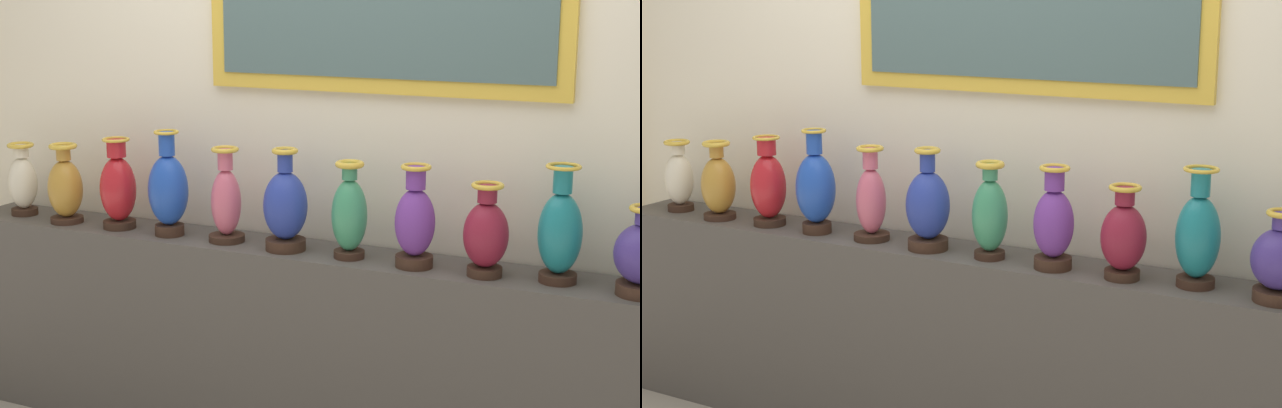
{
  "view_description": "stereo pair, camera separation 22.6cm",
  "coord_description": "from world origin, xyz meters",
  "views": [
    {
      "loc": [
        1.57,
        -3.31,
        1.88
      ],
      "look_at": [
        0.0,
        0.0,
        1.06
      ],
      "focal_mm": 54.45,
      "sensor_mm": 36.0,
      "label": 1
    },
    {
      "loc": [
        1.77,
        -3.21,
        1.88
      ],
      "look_at": [
        0.0,
        0.0,
        1.06
      ],
      "focal_mm": 54.45,
      "sensor_mm": 36.0,
      "label": 2
    }
  ],
  "objects": [
    {
      "name": "vase_ochre",
      "position": [
        -1.21,
        -0.05,
        1.02
      ],
      "size": [
        0.15,
        0.15,
        0.35
      ],
      "color": "#382319",
      "rests_on": "display_shelf"
    },
    {
      "name": "vase_ivory",
      "position": [
        -1.48,
        -0.01,
        1.02
      ],
      "size": [
        0.13,
        0.13,
        0.33
      ],
      "color": "#382319",
      "rests_on": "display_shelf"
    },
    {
      "name": "vase_crimson",
      "position": [
        -0.94,
        -0.03,
        1.04
      ],
      "size": [
        0.15,
        0.15,
        0.39
      ],
      "color": "#382319",
      "rests_on": "display_shelf"
    },
    {
      "name": "back_wall",
      "position": [
        0.0,
        0.22,
        1.37
      ],
      "size": [
        5.29,
        0.14,
        2.72
      ],
      "color": "beige",
      "rests_on": "ground_plane"
    },
    {
      "name": "vase_rose",
      "position": [
        -0.41,
        -0.03,
        1.03
      ],
      "size": [
        0.15,
        0.15,
        0.39
      ],
      "color": "#382319",
      "rests_on": "display_shelf"
    },
    {
      "name": "vase_violet",
      "position": [
        0.41,
        -0.05,
        1.03
      ],
      "size": [
        0.15,
        0.15,
        0.38
      ],
      "color": "#382319",
      "rests_on": "display_shelf"
    },
    {
      "name": "vase_burgundy",
      "position": [
        0.67,
        -0.05,
        1.02
      ],
      "size": [
        0.16,
        0.16,
        0.34
      ],
      "color": "#382319",
      "rests_on": "display_shelf"
    },
    {
      "name": "vase_teal",
      "position": [
        0.93,
        -0.01,
        1.05
      ],
      "size": [
        0.15,
        0.15,
        0.42
      ],
      "color": "#382319",
      "rests_on": "display_shelf"
    },
    {
      "name": "vase_sapphire",
      "position": [
        -0.67,
        -0.04,
        1.06
      ],
      "size": [
        0.17,
        0.17,
        0.44
      ],
      "color": "#382319",
      "rests_on": "display_shelf"
    },
    {
      "name": "vase_cobalt",
      "position": [
        -0.13,
        -0.04,
        1.04
      ],
      "size": [
        0.17,
        0.17,
        0.41
      ],
      "color": "#382319",
      "rests_on": "display_shelf"
    },
    {
      "name": "vase_jade",
      "position": [
        0.14,
        -0.04,
        1.04
      ],
      "size": [
        0.14,
        0.14,
        0.37
      ],
      "color": "#382319",
      "rests_on": "display_shelf"
    },
    {
      "name": "display_shelf",
      "position": [
        0.0,
        0.0,
        0.43
      ],
      "size": [
        3.42,
        0.32,
        0.87
      ],
      "primitive_type": "cube",
      "color": "#4C4742",
      "rests_on": "ground_plane"
    }
  ]
}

